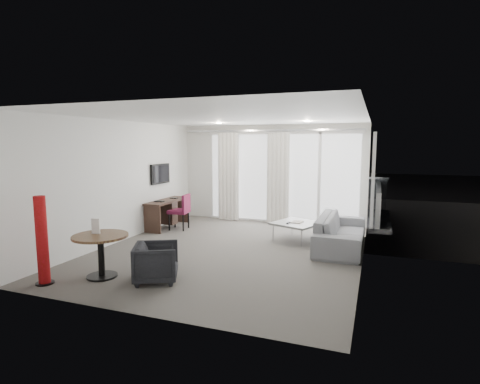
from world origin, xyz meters
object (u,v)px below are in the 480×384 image
(coffee_table, at_px, (296,231))
(sofa, at_px, (341,232))
(round_table, at_px, (101,256))
(desk_chair, at_px, (179,212))
(rattan_chair_a, at_px, (299,198))
(desk, at_px, (168,214))
(tub_armchair, at_px, (156,262))
(red_lamp, at_px, (42,240))
(rattan_chair_b, at_px, (339,199))

(coffee_table, relative_size, sofa, 0.39)
(round_table, distance_m, sofa, 4.59)
(desk_chair, xyz_separation_m, sofa, (3.91, -0.30, -0.11))
(desk_chair, bearing_deg, rattan_chair_a, 48.67)
(desk, distance_m, tub_armchair, 3.79)
(round_table, height_order, coffee_table, round_table)
(desk, relative_size, desk_chair, 1.69)
(sofa, bearing_deg, tub_armchair, 139.68)
(desk, xyz_separation_m, red_lamp, (0.27, -4.02, 0.32))
(red_lamp, relative_size, rattan_chair_b, 1.51)
(round_table, relative_size, rattan_chair_b, 0.96)
(rattan_chair_a, bearing_deg, round_table, -113.04)
(desk, xyz_separation_m, coffee_table, (3.33, -0.16, -0.15))
(red_lamp, xyz_separation_m, sofa, (4.02, 3.61, -0.34))
(desk_chair, height_order, round_table, desk_chair)
(desk, relative_size, rattan_chair_a, 1.69)
(coffee_table, height_order, rattan_chair_a, rattan_chair_a)
(red_lamp, distance_m, coffee_table, 4.95)
(red_lamp, height_order, tub_armchair, red_lamp)
(desk_chair, xyz_separation_m, rattan_chair_a, (2.30, 3.41, -0.00))
(desk, relative_size, red_lamp, 1.11)
(desk, bearing_deg, rattan_chair_b, 40.76)
(sofa, relative_size, rattan_chair_b, 2.52)
(red_lamp, distance_m, rattan_chair_a, 7.72)
(rattan_chair_a, bearing_deg, sofa, -74.86)
(round_table, distance_m, rattan_chair_a, 7.03)
(desk, distance_m, coffee_table, 3.33)
(desk, bearing_deg, desk_chair, -15.17)
(desk, xyz_separation_m, desk_chair, (0.38, -0.10, 0.09))
(round_table, height_order, rattan_chair_b, rattan_chair_b)
(red_lamp, bearing_deg, rattan_chair_a, 71.78)
(rattan_chair_b, bearing_deg, red_lamp, -124.11)
(coffee_table, distance_m, rattan_chair_b, 3.57)
(desk_chair, bearing_deg, sofa, -11.75)
(desk, relative_size, sofa, 0.66)
(round_table, height_order, red_lamp, red_lamp)
(desk_chair, height_order, red_lamp, red_lamp)
(desk_chair, distance_m, sofa, 3.92)
(sofa, relative_size, rattan_chair_a, 2.56)
(round_table, bearing_deg, red_lamp, -139.17)
(desk, bearing_deg, coffee_table, -2.68)
(desk, distance_m, round_table, 3.59)
(desk_chair, distance_m, rattan_chair_a, 4.12)
(desk, height_order, tub_armchair, desk)
(coffee_table, xyz_separation_m, rattan_chair_b, (0.57, 3.51, 0.25))
(desk, height_order, rattan_chair_a, rattan_chair_a)
(round_table, distance_m, tub_armchair, 0.93)
(desk_chair, height_order, sofa, desk_chair)
(red_lamp, relative_size, tub_armchair, 2.06)
(desk, relative_size, rattan_chair_b, 1.67)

